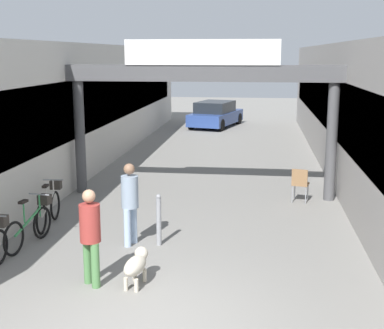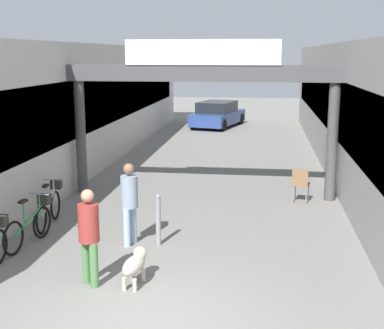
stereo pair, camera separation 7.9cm
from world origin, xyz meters
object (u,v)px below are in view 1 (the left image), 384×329
Objects in this scene: bicycle_silver_third at (50,206)px; pedestrian_with_dog at (90,232)px; bollard_post_metal at (159,219)px; dog_on_leash at (136,264)px; cafe_chair_wood_nearer at (300,182)px; parked_car_blue at (216,114)px; bicycle_green_second at (31,224)px; pedestrian_companion at (130,199)px.

pedestrian_with_dog is at bearing -57.35° from bicycle_silver_third.
dog_on_leash is at bearing -90.72° from bollard_post_metal.
parked_car_blue reaches higher than cafe_chair_wood_nearer.
cafe_chair_wood_nearer is 14.57m from parked_car_blue.
bicycle_silver_third is at bearing 95.33° from bicycle_green_second.
pedestrian_companion reaches higher than bollard_post_metal.
bicycle_silver_third reaches higher than cafe_chair_wood_nearer.
bicycle_silver_third is 1.90× the size of cafe_chair_wood_nearer.
bicycle_silver_third is at bearing 122.65° from pedestrian_with_dog.
parked_car_blue reaches higher than bollard_post_metal.
pedestrian_with_dog reaches higher than dog_on_leash.
bollard_post_metal is at bearing 6.59° from bicycle_green_second.
dog_on_leash is 6.21m from cafe_chair_wood_nearer.
cafe_chair_wood_nearer is at bearing 49.51° from bollard_post_metal.
pedestrian_with_dog is 1.84× the size of cafe_chair_wood_nearer.
bollard_post_metal is at bearing -88.96° from parked_car_blue.
pedestrian_with_dog is at bearing -170.72° from dog_on_leash.
cafe_chair_wood_nearer is (3.04, 5.42, 0.18)m from dog_on_leash.
pedestrian_companion is 0.99× the size of bicycle_green_second.
parked_car_blue reaches higher than bicycle_silver_third.
bicycle_green_second is 1.26m from bicycle_silver_third.
bicycle_green_second is (-1.97, -0.24, -0.51)m from pedestrian_companion.
bicycle_green_second is at bearing -97.00° from parked_car_blue.
bollard_post_metal is (0.57, 0.05, -0.42)m from pedestrian_companion.
bicycle_silver_third is 6.22m from cafe_chair_wood_nearer.
bicycle_silver_third is (-2.63, 2.84, 0.08)m from dog_on_leash.
cafe_chair_wood_nearer is (3.77, 5.54, -0.39)m from pedestrian_with_dog.
bicycle_green_second is 2.55m from bollard_post_metal.
cafe_chair_wood_nearer is (3.58, 3.58, -0.41)m from pedestrian_companion.
pedestrian_with_dog is 1.56× the size of bollard_post_metal.
bicycle_silver_third is at bearing 154.17° from pedestrian_companion.
pedestrian_with_dog reaches higher than bicycle_silver_third.
pedestrian_with_dog reaches higher than bicycle_green_second.
bicycle_silver_third is at bearing 132.72° from dog_on_leash.
pedestrian_with_dog reaches higher than bollard_post_metal.
pedestrian_companion reaches higher than pedestrian_with_dog.
pedestrian_with_dog is 2.18m from bollard_post_metal.
cafe_chair_wood_nearer is at bearing -76.75° from parked_car_blue.
pedestrian_with_dog is at bearing -95.43° from pedestrian_companion.
pedestrian_companion is at bearing 7.04° from bicycle_green_second.
cafe_chair_wood_nearer is (5.67, 2.57, 0.10)m from bicycle_silver_third.
bollard_post_metal is 4.64m from cafe_chair_wood_nearer.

